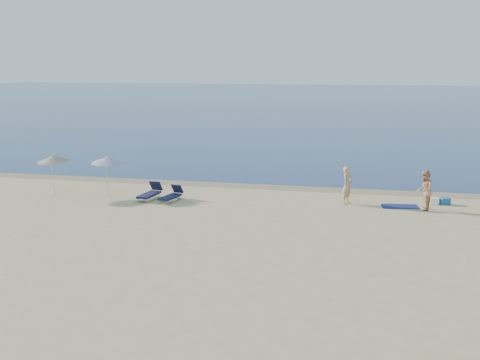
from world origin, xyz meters
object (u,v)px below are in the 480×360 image
(blue_cooler, at_px, (445,201))
(umbrella_near, at_px, (108,160))
(person_left, at_px, (347,185))
(person_right, at_px, (425,190))

(blue_cooler, relative_size, umbrella_near, 0.21)
(person_left, bearing_deg, blue_cooler, -58.43)
(person_left, xyz_separation_m, blue_cooler, (4.71, 0.89, -0.77))
(person_right, xyz_separation_m, umbrella_near, (-15.82, -0.39, 0.95))
(person_right, bearing_deg, umbrella_near, -80.44)
(person_left, relative_size, umbrella_near, 0.86)
(person_right, xyz_separation_m, blue_cooler, (1.10, 1.41, -0.79))
(person_left, xyz_separation_m, person_right, (3.61, -0.52, 0.02))
(blue_cooler, height_order, umbrella_near, umbrella_near)
(person_left, height_order, umbrella_near, umbrella_near)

